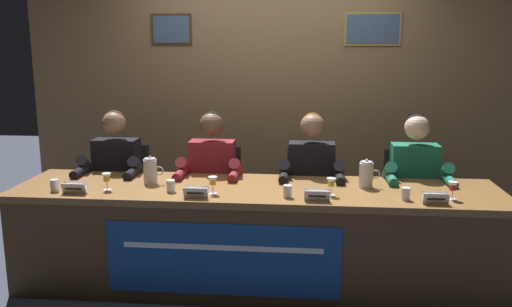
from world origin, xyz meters
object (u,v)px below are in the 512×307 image
object	(u,v)px
juice_glass_center_left	(213,182)
nameplate_far_right	(436,198)
water_cup_far_left	(55,186)
water_pitcher_left_side	(151,171)
conference_table	(254,223)
panelist_far_left	(114,174)
panelist_center_right	(311,179)
chair_far_right	(409,208)
juice_glass_center_right	(331,184)
juice_glass_far_right	(453,187)
panelist_far_right	(415,181)
nameplate_center_left	(196,192)
nameplate_center_right	(317,195)
water_cup_far_right	(406,194)
chair_center_left	(216,202)
water_cup_center_right	(288,192)
water_cup_center_left	(171,187)
nameplate_far_left	(74,188)
chair_far_left	(124,200)
juice_glass_far_left	(107,178)
chair_center_right	(310,205)
panelist_center_left	(211,176)
water_pitcher_right_side	(366,175)

from	to	relation	value
juice_glass_center_left	nameplate_far_right	size ratio (longest dim) A/B	0.75
water_cup_far_left	water_pitcher_left_side	xyz separation A→B (m)	(0.61, 0.27, 0.06)
conference_table	panelist_far_left	xyz separation A→B (m)	(-1.20, 0.50, 0.20)
panelist_center_right	chair_far_right	bearing A→B (deg)	13.98
juice_glass_center_right	juice_glass_far_right	distance (m)	0.80
panelist_far_right	nameplate_center_left	bearing A→B (deg)	-156.08
nameplate_center_right	water_cup_far_right	bearing A→B (deg)	8.55
chair_center_left	juice_glass_center_right	world-z (taller)	chair_center_left
panelist_far_left	chair_center_left	xyz separation A→B (m)	(0.80, 0.20, -0.28)
juice_glass_far_right	water_cup_center_right	bearing A→B (deg)	-177.27
chair_center_left	water_cup_far_left	bearing A→B (deg)	-140.44
water_cup_center_left	water_cup_far_right	distance (m)	1.60
juice_glass_center_right	panelist_far_right	size ratio (longest dim) A/B	0.10
water_pitcher_left_side	panelist_far_right	bearing A→B (deg)	10.13
chair_far_right	nameplate_far_right	xyz separation A→B (m)	(-0.01, -0.89, 0.34)
nameplate_far_left	water_cup_center_left	bearing A→B (deg)	9.56
chair_far_left	juice_glass_center_right	xyz separation A→B (m)	(1.73, -0.75, 0.39)
water_cup_center_left	panelist_far_right	bearing A→B (deg)	17.51
nameplate_center_left	water_cup_center_left	bearing A→B (deg)	146.52
panelist_far_left	juice_glass_far_left	size ratio (longest dim) A/B	9.95
chair_far_left	nameplate_center_right	xyz separation A→B (m)	(1.64, -0.90, 0.34)
chair_center_right	panelist_center_right	xyz separation A→B (m)	(0.00, -0.20, 0.28)
water_cup_far_left	panelist_center_left	size ratio (longest dim) A/B	0.07
chair_center_right	nameplate_far_right	size ratio (longest dim) A/B	5.49
conference_table	nameplate_center_left	distance (m)	0.50
water_cup_far_left	nameplate_far_left	bearing A→B (deg)	-15.72
juice_glass_center_left	water_pitcher_right_side	distance (m)	1.11
water_pitcher_right_side	juice_glass_far_right	bearing A→B (deg)	-25.75
juice_glass_far_right	water_cup_far_right	distance (m)	0.32
juice_glass_far_left	water_pitcher_right_side	xyz separation A→B (m)	(1.83, 0.25, 0.01)
water_pitcher_left_side	water_pitcher_right_side	bearing A→B (deg)	1.59
chair_far_right	water_pitcher_left_side	distance (m)	2.10
nameplate_center_left	water_cup_center_left	xyz separation A→B (m)	(-0.21, 0.14, -0.00)
chair_center_left	water_cup_center_left	world-z (taller)	chair_center_left
panelist_center_left	nameplate_center_right	bearing A→B (deg)	-39.86
nameplate_center_left	water_cup_center_left	distance (m)	0.25
juice_glass_center_left	juice_glass_center_right	xyz separation A→B (m)	(0.81, 0.04, 0.00)
nameplate_far_right	water_pitcher_left_side	xyz separation A→B (m)	(-1.98, 0.33, 0.05)
water_pitcher_right_side	chair_center_left	bearing A→B (deg)	156.77
juice_glass_center_right	water_pitcher_left_side	bearing A→B (deg)	171.39
chair_far_left	chair_center_right	bearing A→B (deg)	0.00
water_cup_far_left	water_cup_far_right	distance (m)	2.42
water_pitcher_left_side	juice_glass_center_right	bearing A→B (deg)	-8.61
nameplate_center_left	panelist_center_right	size ratio (longest dim) A/B	0.13
juice_glass_far_left	juice_glass_far_right	distance (m)	2.37
chair_center_right	panelist_far_right	bearing A→B (deg)	-13.98
nameplate_far_left	nameplate_center_left	world-z (taller)	same
water_cup_center_right	juice_glass_center_right	bearing A→B (deg)	13.27
nameplate_center_right	nameplate_far_right	bearing A→B (deg)	0.63
panelist_far_right	panelist_center_right	bearing A→B (deg)	180.00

